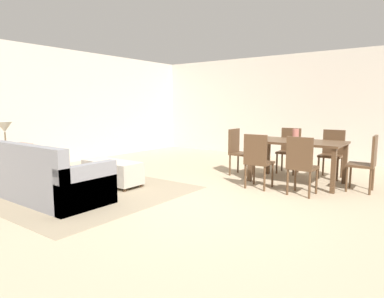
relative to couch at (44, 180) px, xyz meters
The scene contains 16 objects.
ground_plane 2.25m from the couch, 28.33° to the left, with size 10.80×10.80×0.00m, color tan.
wall_back 6.46m from the couch, 72.03° to the left, with size 9.00×0.12×2.70m, color beige.
wall_left 3.16m from the couch, 148.40° to the left, with size 0.12×11.00×2.70m, color beige.
area_rug 0.67m from the couch, 81.37° to the left, with size 3.00×2.80×0.01m, color gray.
couch is the anchor object (origin of this frame).
ottoman_table 1.17m from the couch, 81.12° to the left, with size 1.11×0.48×0.43m.
side_table 1.37m from the couch, behind, with size 0.40×0.40×0.58m.
table_lamp 1.53m from the couch, behind, with size 0.26×0.26×0.53m.
dining_table 4.26m from the couch, 50.60° to the left, with size 1.57×0.94×0.76m.
dining_chair_near_left 3.37m from the couch, 46.33° to the left, with size 0.41×0.41×0.92m.
dining_chair_near_right 3.91m from the couch, 38.62° to the left, with size 0.41×0.41×0.92m.
dining_chair_far_left 4.67m from the couch, 61.03° to the left, with size 0.42×0.42×0.92m.
dining_chair_far_right 5.13m from the couch, 52.91° to the left, with size 0.40×0.40×0.92m.
dining_chair_head_east 5.04m from the couch, 40.68° to the left, with size 0.41×0.41×0.92m.
dining_chair_head_west 3.60m from the couch, 65.19° to the left, with size 0.40×0.40×0.92m.
vase_centerpiece 4.27m from the couch, 51.36° to the left, with size 0.11×0.11×0.21m, color #B26659.
Camera 1 is at (2.71, -3.66, 1.40)m, focal length 31.10 mm.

